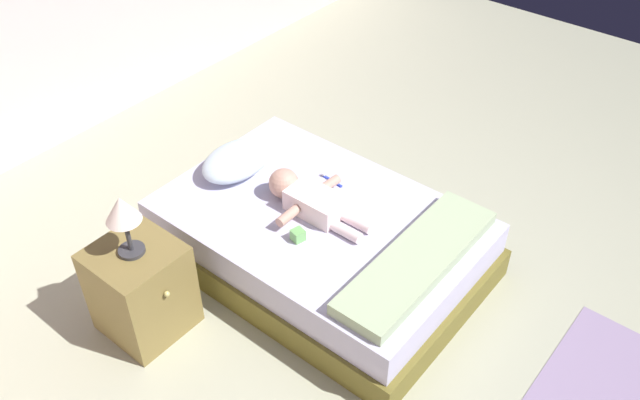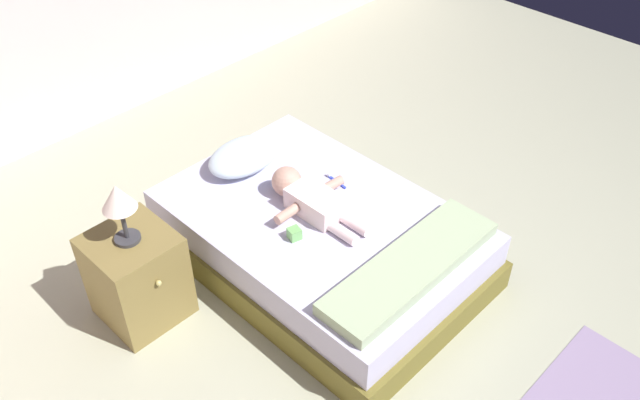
{
  "view_description": "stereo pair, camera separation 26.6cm",
  "coord_description": "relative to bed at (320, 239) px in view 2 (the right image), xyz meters",
  "views": [
    {
      "loc": [
        -2.34,
        -1.17,
        2.87
      ],
      "look_at": [
        -0.11,
        0.64,
        0.48
      ],
      "focal_mm": 37.56,
      "sensor_mm": 36.0,
      "label": 1
    },
    {
      "loc": [
        -2.16,
        -1.37,
        2.87
      ],
      "look_at": [
        -0.11,
        0.64,
        0.48
      ],
      "focal_mm": 37.56,
      "sensor_mm": 36.0,
      "label": 2
    }
  ],
  "objects": [
    {
      "name": "pillow",
      "position": [
        -0.01,
        0.65,
        0.27
      ],
      "size": [
        0.48,
        0.33,
        0.16
      ],
      "color": "silver",
      "rests_on": "bed"
    },
    {
      "name": "blanket",
      "position": [
        -0.0,
        -0.65,
        0.23
      ],
      "size": [
        1.11,
        0.31,
        0.07
      ],
      "color": "#A6B990",
      "rests_on": "bed"
    },
    {
      "name": "toy_block",
      "position": [
        -0.24,
        -0.04,
        0.23
      ],
      "size": [
        0.08,
        0.08,
        0.06
      ],
      "color": "#71B762",
      "rests_on": "bed"
    },
    {
      "name": "toothbrush",
      "position": [
        0.27,
        0.14,
        0.2
      ],
      "size": [
        0.03,
        0.16,
        0.02
      ],
      "color": "blue",
      "rests_on": "bed"
    },
    {
      "name": "bed",
      "position": [
        0.0,
        0.0,
        0.0
      ],
      "size": [
        1.24,
        1.84,
        0.38
      ],
      "color": "brown",
      "rests_on": "ground_plane"
    },
    {
      "name": "baby",
      "position": [
        -0.0,
        0.09,
        0.27
      ],
      "size": [
        0.51,
        0.68,
        0.18
      ],
      "color": "white",
      "rests_on": "bed"
    },
    {
      "name": "lamp",
      "position": [
        -0.96,
        0.43,
        0.61
      ],
      "size": [
        0.17,
        0.17,
        0.35
      ],
      "color": "#333338",
      "rests_on": "nightstand"
    },
    {
      "name": "ground_plane",
      "position": [
        0.11,
        -0.64,
        -0.19
      ],
      "size": [
        8.0,
        8.0,
        0.0
      ],
      "primitive_type": "plane",
      "color": "#AAAC91"
    },
    {
      "name": "nightstand",
      "position": [
        -0.96,
        0.43,
        0.08
      ],
      "size": [
        0.42,
        0.45,
        0.54
      ],
      "color": "olive",
      "rests_on": "ground_plane"
    }
  ]
}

